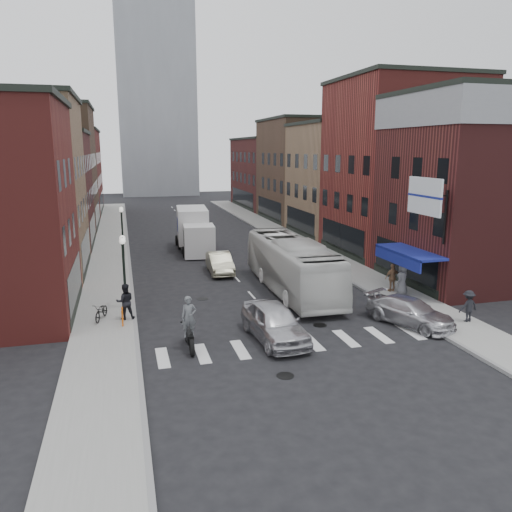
{
  "coord_description": "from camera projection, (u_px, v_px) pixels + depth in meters",
  "views": [
    {
      "loc": [
        -7.31,
        -23.18,
        8.72
      ],
      "look_at": [
        0.56,
        6.06,
        2.18
      ],
      "focal_mm": 35.0,
      "sensor_mm": 36.0,
      "label": 1
    }
  ],
  "objects": [
    {
      "name": "ground",
      "position": [
        276.0,
        322.0,
        25.57
      ],
      "size": [
        160.0,
        160.0,
        0.0
      ],
      "primitive_type": "plane",
      "color": "black",
      "rests_on": "ground"
    },
    {
      "name": "sidewalk_left",
      "position": [
        111.0,
        248.0,
        44.16
      ],
      "size": [
        3.0,
        74.0,
        0.15
      ],
      "primitive_type": "cube",
      "color": "gray",
      "rests_on": "ground"
    },
    {
      "name": "sidewalk_right",
      "position": [
        292.0,
        239.0,
        48.48
      ],
      "size": [
        3.0,
        74.0,
        0.15
      ],
      "primitive_type": "cube",
      "color": "gray",
      "rests_on": "ground"
    },
    {
      "name": "curb_left",
      "position": [
        128.0,
        248.0,
        44.56
      ],
      "size": [
        0.2,
        74.0,
        0.16
      ],
      "primitive_type": "cube",
      "color": "gray",
      "rests_on": "ground"
    },
    {
      "name": "curb_right",
      "position": [
        277.0,
        241.0,
        48.12
      ],
      "size": [
        0.2,
        74.0,
        0.16
      ],
      "primitive_type": "cube",
      "color": "gray",
      "rests_on": "ground"
    },
    {
      "name": "crosswalk_stripes",
      "position": [
        296.0,
        344.0,
        22.74
      ],
      "size": [
        12.0,
        2.2,
        0.01
      ],
      "primitive_type": "cube",
      "color": "silver",
      "rests_on": "ground"
    },
    {
      "name": "bldg_left_mid_a",
      "position": [
        3.0,
        187.0,
        33.68
      ],
      "size": [
        10.3,
        10.2,
        12.3
      ],
      "color": "#9C7856",
      "rests_on": "ground"
    },
    {
      "name": "bldg_left_mid_b",
      "position": [
        30.0,
        190.0,
        43.33
      ],
      "size": [
        10.3,
        10.2,
        10.3
      ],
      "color": "#4A1A1A",
      "rests_on": "ground"
    },
    {
      "name": "bldg_left_far_a",
      "position": [
        46.0,
        168.0,
        53.39
      ],
      "size": [
        10.3,
        12.2,
        13.3
      ],
      "color": "brown",
      "rests_on": "ground"
    },
    {
      "name": "bldg_left_far_b",
      "position": [
        61.0,
        172.0,
        66.82
      ],
      "size": [
        10.3,
        16.2,
        11.3
      ],
      "color": "maroon",
      "rests_on": "ground"
    },
    {
      "name": "bldg_right_corner",
      "position": [
        477.0,
        189.0,
        32.33
      ],
      "size": [
        10.3,
        9.2,
        12.3
      ],
      "color": "#4A1A1A",
      "rests_on": "ground"
    },
    {
      "name": "bldg_right_mid_a",
      "position": [
        400.0,
        168.0,
        41.09
      ],
      "size": [
        10.3,
        10.2,
        14.3
      ],
      "color": "maroon",
      "rests_on": "ground"
    },
    {
      "name": "bldg_right_mid_b",
      "position": [
        347.0,
        179.0,
        50.85
      ],
      "size": [
        10.3,
        10.2,
        11.3
      ],
      "color": "#9C7856",
      "rests_on": "ground"
    },
    {
      "name": "bldg_right_far_a",
      "position": [
        308.0,
        170.0,
        61.12
      ],
      "size": [
        10.3,
        12.2,
        12.3
      ],
      "color": "brown",
      "rests_on": "ground"
    },
    {
      "name": "bldg_right_far_b",
      "position": [
        274.0,
        173.0,
        74.55
      ],
      "size": [
        10.3,
        16.2,
        10.3
      ],
      "color": "#4A1A1A",
      "rests_on": "ground"
    },
    {
      "name": "awning_blue",
      "position": [
        407.0,
        253.0,
        29.65
      ],
      "size": [
        1.8,
        5.0,
        0.78
      ],
      "color": "navy",
      "rests_on": "ground"
    },
    {
      "name": "billboard_sign",
      "position": [
        426.0,
        197.0,
        26.93
      ],
      "size": [
        1.52,
        3.0,
        3.7
      ],
      "color": "black",
      "rests_on": "ground"
    },
    {
      "name": "distant_tower",
      "position": [
        154.0,
        60.0,
        93.92
      ],
      "size": [
        14.0,
        14.0,
        50.0
      ],
      "primitive_type": "cube",
      "color": "#9399A0",
      "rests_on": "ground"
    },
    {
      "name": "streetlamp_near",
      "position": [
        123.0,
        259.0,
        26.85
      ],
      "size": [
        0.32,
        1.22,
        4.11
      ],
      "color": "black",
      "rests_on": "ground"
    },
    {
      "name": "streetlamp_far",
      "position": [
        122.0,
        222.0,
        40.07
      ],
      "size": [
        0.32,
        1.22,
        4.11
      ],
      "color": "black",
      "rests_on": "ground"
    },
    {
      "name": "bike_rack",
      "position": [
        122.0,
        317.0,
        24.75
      ],
      "size": [
        0.08,
        0.68,
        0.8
      ],
      "color": "#D8590C",
      "rests_on": "sidewalk_left"
    },
    {
      "name": "box_truck",
      "position": [
        194.0,
        231.0,
        43.07
      ],
      "size": [
        2.99,
        8.49,
        3.62
      ],
      "rotation": [
        0.0,
        0.0,
        -0.08
      ],
      "color": "silver",
      "rests_on": "ground"
    },
    {
      "name": "motorcycle_rider",
      "position": [
        189.0,
        325.0,
        21.9
      ],
      "size": [
        0.68,
        2.4,
        2.44
      ],
      "rotation": [
        0.0,
        0.0,
        -0.03
      ],
      "color": "black",
      "rests_on": "ground"
    },
    {
      "name": "transit_bus",
      "position": [
        292.0,
        265.0,
        30.83
      ],
      "size": [
        2.98,
        11.93,
        3.31
      ],
      "primitive_type": "imported",
      "rotation": [
        0.0,
        0.0,
        -0.02
      ],
      "color": "silver",
      "rests_on": "ground"
    },
    {
      "name": "sedan_left_near",
      "position": [
        274.0,
        322.0,
        23.05
      ],
      "size": [
        2.39,
        5.17,
        1.72
      ],
      "primitive_type": "imported",
      "rotation": [
        0.0,
        0.0,
        0.07
      ],
      "color": "silver",
      "rests_on": "ground"
    },
    {
      "name": "sedan_left_far",
      "position": [
        220.0,
        263.0,
        35.54
      ],
      "size": [
        1.73,
        4.49,
        1.46
      ],
      "primitive_type": "imported",
      "rotation": [
        0.0,
        0.0,
        -0.04
      ],
      "color": "#BCB898",
      "rests_on": "ground"
    },
    {
      "name": "curb_car",
      "position": [
        410.0,
        312.0,
        25.07
      ],
      "size": [
        3.61,
        5.06,
        1.36
      ],
      "primitive_type": "imported",
      "rotation": [
        0.0,
        0.0,
        0.41
      ],
      "color": "silver",
      "rests_on": "ground"
    },
    {
      "name": "parked_bicycle",
      "position": [
        101.0,
        311.0,
        25.45
      ],
      "size": [
        1.04,
        1.77,
        0.88
      ],
      "primitive_type": "imported",
      "rotation": [
        0.0,
        0.0,
        -0.29
      ],
      "color": "black",
      "rests_on": "sidewalk_left"
    },
    {
      "name": "ped_left_solo",
      "position": [
        125.0,
        301.0,
        25.43
      ],
      "size": [
        0.94,
        0.58,
        1.86
      ],
      "primitive_type": "imported",
      "rotation": [
        0.0,
        0.0,
        3.21
      ],
      "color": "black",
      "rests_on": "sidewalk_left"
    },
    {
      "name": "ped_right_a",
      "position": [
        468.0,
        306.0,
        25.09
      ],
      "size": [
        1.09,
        0.62,
        1.62
      ],
      "primitive_type": "imported",
      "rotation": [
        0.0,
        0.0,
        3.24
      ],
      "color": "black",
      "rests_on": "sidewalk_right"
    },
    {
      "name": "ped_right_b",
      "position": [
        392.0,
        278.0,
        30.41
      ],
      "size": [
        1.03,
        0.56,
        1.72
      ],
      "primitive_type": "imported",
      "rotation": [
        0.0,
        0.0,
        3.19
      ],
      "color": "#896245",
      "rests_on": "sidewalk_right"
    },
    {
      "name": "ped_right_c",
      "position": [
        402.0,
        279.0,
        29.68
      ],
      "size": [
        1.12,
        1.01,
        1.93
      ],
      "primitive_type": "imported",
      "rotation": [
        0.0,
        0.0,
        3.67
      ],
      "color": "#54555C",
      "rests_on": "sidewalk_right"
    }
  ]
}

